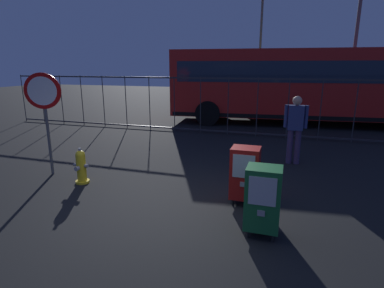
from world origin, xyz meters
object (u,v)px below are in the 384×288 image
object	(u,v)px
fire_hydrant	(81,167)
pedestrian	(295,126)
bus_near	(301,82)
stop_sign	(44,103)
street_light_near_right	(260,42)
newspaper_box_secondary	(263,198)
newspaper_box_primary	(245,173)
street_light_near_left	(359,10)
bus_far	(337,79)

from	to	relation	value
fire_hydrant	pedestrian	bearing A→B (deg)	33.01
bus_near	stop_sign	bearing A→B (deg)	-128.68
fire_hydrant	street_light_near_right	size ratio (longest dim) A/B	0.12
newspaper_box_secondary	street_light_near_right	xyz separation A→B (m)	(-1.67, 15.60, 3.17)
newspaper_box_primary	stop_sign	xyz separation A→B (m)	(-4.32, 0.23, 1.03)
pedestrian	stop_sign	bearing A→B (deg)	-154.40
street_light_near_left	street_light_near_right	xyz separation A→B (m)	(-4.35, 4.89, -0.81)
newspaper_box_primary	stop_sign	bearing A→B (deg)	177.02
pedestrian	street_light_near_left	xyz separation A→B (m)	(2.25, 7.05, 3.60)
newspaper_box_secondary	pedestrian	bearing A→B (deg)	83.28
newspaper_box_secondary	bus_far	size ratio (longest dim) A/B	0.10
bus_near	pedestrian	bearing A→B (deg)	-98.04
newspaper_box_secondary	pedestrian	distance (m)	3.70
fire_hydrant	street_light_near_right	xyz separation A→B (m)	(2.06, 14.65, 3.39)
fire_hydrant	newspaper_box_primary	world-z (taller)	newspaper_box_primary
newspaper_box_secondary	stop_sign	xyz separation A→B (m)	(-4.71, 1.20, 1.03)
newspaper_box_secondary	bus_near	xyz separation A→B (m)	(0.66, 9.50, 1.14)
street_light_near_right	newspaper_box_secondary	bearing A→B (deg)	-83.89
newspaper_box_secondary	pedestrian	world-z (taller)	pedestrian
newspaper_box_primary	street_light_near_left	xyz separation A→B (m)	(3.07, 9.74, 3.98)
newspaper_box_primary	bus_far	world-z (taller)	bus_far
fire_hydrant	newspaper_box_secondary	size ratio (longest dim) A/B	0.73
newspaper_box_primary	newspaper_box_secondary	xyz separation A→B (m)	(0.39, -0.97, 0.00)
newspaper_box_secondary	bus_far	xyz separation A→B (m)	(2.52, 13.62, 1.14)
pedestrian	street_light_near_right	distance (m)	12.44
bus_near	street_light_near_left	world-z (taller)	street_light_near_left
newspaper_box_primary	pedestrian	world-z (taller)	pedestrian
bus_far	street_light_near_right	distance (m)	5.06
newspaper_box_primary	newspaper_box_secondary	world-z (taller)	same
fire_hydrant	pedestrian	xyz separation A→B (m)	(4.16, 2.70, 0.60)
stop_sign	street_light_near_right	world-z (taller)	street_light_near_right
fire_hydrant	street_light_near_left	distance (m)	12.41
street_light_near_right	street_light_near_left	bearing A→B (deg)	-48.36
newspaper_box_secondary	street_light_near_right	world-z (taller)	street_light_near_right
pedestrian	street_light_near_right	xyz separation A→B (m)	(-2.10, 11.94, 2.80)
newspaper_box_primary	pedestrian	xyz separation A→B (m)	(0.82, 2.69, 0.38)
pedestrian	bus_far	xyz separation A→B (m)	(2.09, 9.96, 0.76)
fire_hydrant	stop_sign	world-z (taller)	stop_sign
fire_hydrant	stop_sign	xyz separation A→B (m)	(-0.98, 0.24, 1.25)
stop_sign	bus_far	size ratio (longest dim) A/B	0.21
bus_far	newspaper_box_primary	bearing A→B (deg)	-96.18
bus_far	street_light_near_right	world-z (taller)	street_light_near_right
newspaper_box_secondary	street_light_near_left	world-z (taller)	street_light_near_left
newspaper_box_secondary	pedestrian	size ratio (longest dim) A/B	0.61
pedestrian	bus_near	world-z (taller)	bus_near
bus_far	street_light_near_right	xyz separation A→B (m)	(-4.19, 1.98, 2.03)
pedestrian	street_light_near_left	size ratio (longest dim) A/B	0.21
stop_sign	bus_near	world-z (taller)	bus_near
pedestrian	street_light_near_left	bearing A→B (deg)	72.32
fire_hydrant	pedestrian	distance (m)	5.00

